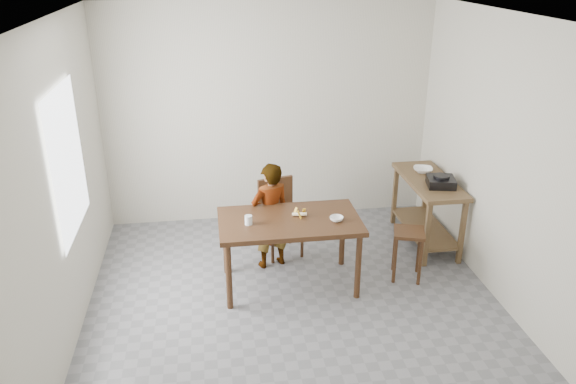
{
  "coord_description": "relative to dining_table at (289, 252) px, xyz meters",
  "views": [
    {
      "loc": [
        -0.74,
        -4.63,
        3.17
      ],
      "look_at": [
        0.0,
        0.4,
        1.0
      ],
      "focal_mm": 35.0,
      "sensor_mm": 36.0,
      "label": 1
    }
  ],
  "objects": [
    {
      "name": "floor",
      "position": [
        0.0,
        -0.3,
        -0.4
      ],
      "size": [
        4.0,
        4.0,
        0.04
      ],
      "primitive_type": "cube",
      "color": "slate",
      "rests_on": "ground"
    },
    {
      "name": "ceiling",
      "position": [
        0.0,
        -0.3,
        2.35
      ],
      "size": [
        4.0,
        4.0,
        0.04
      ],
      "primitive_type": "cube",
      "color": "white",
      "rests_on": "wall_back"
    },
    {
      "name": "wall_back",
      "position": [
        0.0,
        1.72,
        0.98
      ],
      "size": [
        4.0,
        0.04,
        2.7
      ],
      "primitive_type": "cube",
      "color": "beige",
      "rests_on": "ground"
    },
    {
      "name": "wall_front",
      "position": [
        0.0,
        -2.32,
        0.98
      ],
      "size": [
        4.0,
        0.04,
        2.7
      ],
      "primitive_type": "cube",
      "color": "beige",
      "rests_on": "ground"
    },
    {
      "name": "wall_left",
      "position": [
        -2.02,
        -0.3,
        0.98
      ],
      "size": [
        0.04,
        4.0,
        2.7
      ],
      "primitive_type": "cube",
      "color": "beige",
      "rests_on": "ground"
    },
    {
      "name": "wall_right",
      "position": [
        2.02,
        -0.3,
        0.98
      ],
      "size": [
        0.04,
        4.0,
        2.7
      ],
      "primitive_type": "cube",
      "color": "beige",
      "rests_on": "ground"
    },
    {
      "name": "window_pane",
      "position": [
        -1.97,
        -0.1,
        1.12
      ],
      "size": [
        0.02,
        1.1,
        1.3
      ],
      "primitive_type": "cube",
      "color": "white",
      "rests_on": "wall_left"
    },
    {
      "name": "dining_table",
      "position": [
        0.0,
        0.0,
        0.0
      ],
      "size": [
        1.4,
        0.8,
        0.75
      ],
      "primitive_type": null,
      "color": "#3B2312",
      "rests_on": "floor"
    },
    {
      "name": "prep_counter",
      "position": [
        1.72,
        0.7,
        0.03
      ],
      "size": [
        0.5,
        1.2,
        0.8
      ],
      "primitive_type": null,
      "color": "brown",
      "rests_on": "floor"
    },
    {
      "name": "child",
      "position": [
        -0.14,
        0.43,
        0.22
      ],
      "size": [
        0.5,
        0.41,
        1.19
      ],
      "primitive_type": "imported",
      "rotation": [
        0.0,
        0.0,
        3.48
      ],
      "color": "silver",
      "rests_on": "floor"
    },
    {
      "name": "dining_chair",
      "position": [
        0.01,
        0.68,
        0.05
      ],
      "size": [
        0.5,
        0.5,
        0.85
      ],
      "primitive_type": null,
      "rotation": [
        0.0,
        0.0,
        0.24
      ],
      "color": "#3B2312",
      "rests_on": "floor"
    },
    {
      "name": "stool",
      "position": [
        1.24,
        -0.04,
        -0.1
      ],
      "size": [
        0.39,
        0.39,
        0.55
      ],
      "primitive_type": null,
      "rotation": [
        0.0,
        0.0,
        -0.3
      ],
      "color": "#3B2312",
      "rests_on": "floor"
    },
    {
      "name": "glass_tumbler",
      "position": [
        -0.41,
        -0.05,
        0.42
      ],
      "size": [
        0.09,
        0.09,
        0.09
      ],
      "primitive_type": "cylinder",
      "rotation": [
        0.0,
        0.0,
        0.21
      ],
      "color": "white",
      "rests_on": "dining_table"
    },
    {
      "name": "small_bowl",
      "position": [
        0.45,
        -0.1,
        0.4
      ],
      "size": [
        0.14,
        0.14,
        0.04
      ],
      "primitive_type": "imported",
      "rotation": [
        0.0,
        0.0,
        -0.01
      ],
      "color": "white",
      "rests_on": "dining_table"
    },
    {
      "name": "banana",
      "position": [
        0.11,
        0.05,
        0.4
      ],
      "size": [
        0.19,
        0.16,
        0.06
      ],
      "primitive_type": null,
      "rotation": [
        0.0,
        0.0,
        -0.28
      ],
      "color": "gold",
      "rests_on": "dining_table"
    },
    {
      "name": "serving_bowl",
      "position": [
        1.72,
        0.93,
        0.45
      ],
      "size": [
        0.28,
        0.28,
        0.06
      ],
      "primitive_type": "imported",
      "rotation": [
        0.0,
        0.0,
        -0.3
      ],
      "color": "white",
      "rests_on": "prep_counter"
    },
    {
      "name": "gas_burner",
      "position": [
        1.76,
        0.49,
        0.47
      ],
      "size": [
        0.35,
        0.35,
        0.1
      ],
      "primitive_type": "cube",
      "rotation": [
        0.0,
        0.0,
        -0.22
      ],
      "color": "black",
      "rests_on": "prep_counter"
    }
  ]
}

